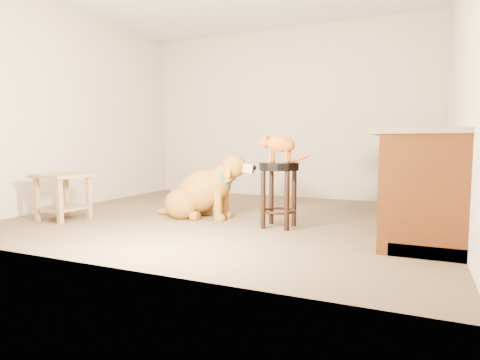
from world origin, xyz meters
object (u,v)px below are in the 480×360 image
at_px(padded_stool, 279,181).
at_px(side_table, 63,190).
at_px(golden_retriever, 202,192).
at_px(tabby_kitten, 278,145).
at_px(wood_stool, 410,183).

height_order(padded_stool, side_table, padded_stool).
xyz_separation_m(golden_retriever, tabby_kitten, (0.94, -0.14, 0.53)).
distance_m(side_table, golden_retriever, 1.51).
xyz_separation_m(padded_stool, tabby_kitten, (-0.01, 0.00, 0.36)).
bearing_deg(tabby_kitten, side_table, -165.69).
height_order(padded_stool, wood_stool, wood_stool).
distance_m(wood_stool, golden_retriever, 2.43).
distance_m(wood_stool, side_table, 3.94).
relative_size(padded_stool, side_table, 1.24).
relative_size(padded_stool, tabby_kitten, 1.29).
height_order(wood_stool, side_table, wood_stool).
bearing_deg(padded_stool, golden_retriever, 171.58).
bearing_deg(side_table, wood_stool, 28.84).
bearing_deg(wood_stool, tabby_kitten, -131.75).
bearing_deg(side_table, golden_retriever, 28.28).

